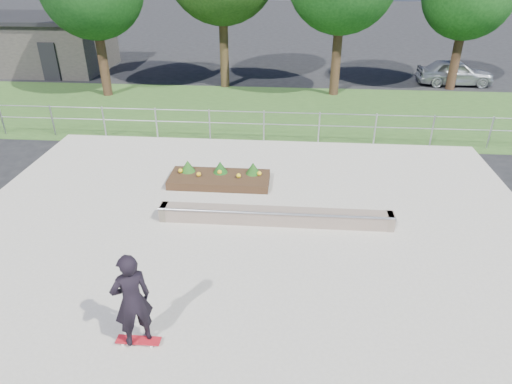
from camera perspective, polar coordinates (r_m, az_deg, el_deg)
ground at (r=10.46m, az=-1.78°, el=-9.17°), size 120.00×120.00×0.00m
grass_verge at (r=20.30m, az=1.64°, el=9.97°), size 30.00×8.00×0.02m
concrete_slab at (r=10.44m, az=-1.78°, el=-9.04°), size 15.00×15.00×0.06m
fence at (r=16.75m, az=0.99°, el=8.72°), size 20.06×0.06×1.20m
building at (r=30.62m, az=-25.87°, el=16.44°), size 8.40×5.40×3.00m
grind_ledge at (r=11.74m, az=2.40°, el=-3.06°), size 6.00×0.44×0.43m
planter_bed at (r=13.81m, az=-4.58°, el=1.86°), size 3.00×1.20×0.61m
skateboarder at (r=8.24m, az=-15.26°, el=-12.93°), size 0.81×0.75×1.94m
parked_car at (r=26.63m, az=23.59°, el=13.55°), size 3.83×1.58×1.30m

